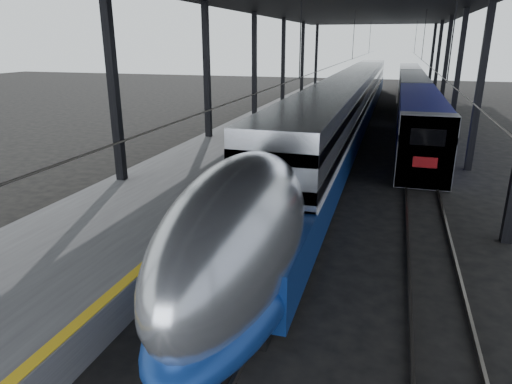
% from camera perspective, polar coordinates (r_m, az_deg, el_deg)
% --- Properties ---
extents(ground, '(160.00, 160.00, 0.00)m').
position_cam_1_polar(ground, '(14.56, -7.14, -9.48)').
color(ground, black).
rests_on(ground, ground).
extents(platform, '(6.00, 80.00, 1.00)m').
position_cam_1_polar(platform, '(33.53, 1.09, 7.54)').
color(platform, '#4C4C4F').
rests_on(platform, ground).
extents(yellow_strip, '(0.30, 80.00, 0.01)m').
position_cam_1_polar(yellow_strip, '(32.81, 5.85, 8.11)').
color(yellow_strip, gold).
rests_on(yellow_strip, platform).
extents(rails, '(6.52, 80.00, 0.16)m').
position_cam_1_polar(rails, '(32.43, 14.89, 5.80)').
color(rails, slate).
rests_on(rails, ground).
extents(canopy, '(18.00, 75.00, 9.47)m').
position_cam_1_polar(canopy, '(32.00, 11.29, 22.20)').
color(canopy, black).
rests_on(canopy, ground).
extents(tgv_train, '(2.99, 65.20, 4.28)m').
position_cam_1_polar(tgv_train, '(37.68, 11.66, 10.68)').
color(tgv_train, '#AAADB1').
rests_on(tgv_train, ground).
extents(second_train, '(2.59, 56.05, 3.57)m').
position_cam_1_polar(second_train, '(49.54, 18.93, 11.60)').
color(second_train, navy).
rests_on(second_train, ground).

